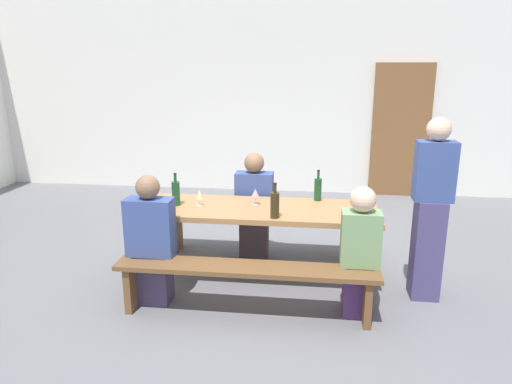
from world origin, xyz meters
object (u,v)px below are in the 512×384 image
at_px(bench_near, 246,276).
at_px(bench_far, 264,223).
at_px(wine_bottle_2, 275,204).
at_px(wine_glass_0, 199,195).
at_px(seated_guest_near_0, 151,243).
at_px(wine_bottle_0, 176,193).
at_px(seated_guest_near_1, 360,254).
at_px(wine_glass_1, 255,193).
at_px(tasting_table, 256,215).
at_px(wooden_door, 401,131).
at_px(seated_guest_far_0, 254,210).
at_px(wine_bottle_1, 318,189).
at_px(standing_host, 430,213).

xyz_separation_m(bench_near, bench_far, (0.00, 1.37, 0.00)).
height_order(wine_bottle_2, wine_glass_0, wine_bottle_2).
distance_m(bench_near, wine_glass_0, 1.00).
relative_size(bench_far, wine_glass_0, 13.50).
height_order(wine_glass_0, seated_guest_near_0, seated_guest_near_0).
distance_m(bench_near, wine_bottle_0, 1.14).
distance_m(wine_bottle_2, seated_guest_near_1, 0.83).
bearing_deg(wine_glass_1, bench_near, -88.65).
distance_m(tasting_table, wine_glass_1, 0.21).
bearing_deg(wine_bottle_0, wooden_door, 52.26).
bearing_deg(seated_guest_near_1, wine_glass_0, 70.51).
xyz_separation_m(wine_bottle_0, seated_guest_far_0, (0.68, 0.56, -0.31)).
height_order(tasting_table, wine_bottle_2, wine_bottle_2).
bearing_deg(bench_far, wine_bottle_1, -32.64).
bearing_deg(bench_near, seated_guest_near_1, 9.16).
bearing_deg(seated_guest_near_1, bench_far, 37.40).
height_order(bench_near, seated_guest_near_1, seated_guest_near_1).
height_order(tasting_table, bench_far, tasting_table).
distance_m(wine_glass_0, standing_host, 2.11).
distance_m(seated_guest_near_1, seated_guest_far_0, 1.47).
height_order(wine_bottle_1, seated_guest_near_1, seated_guest_near_1).
bearing_deg(bench_near, standing_host, 19.14).
bearing_deg(wine_glass_1, bench_far, 88.22).
bearing_deg(wine_bottle_0, bench_near, -40.61).
bearing_deg(seated_guest_far_0, tasting_table, 9.07).
relative_size(wooden_door, tasting_table, 0.92).
distance_m(wooden_door, wine_glass_0, 4.21).
bearing_deg(wine_bottle_1, tasting_table, -151.71).
xyz_separation_m(bench_far, wine_bottle_2, (0.20, -0.97, 0.51)).
bearing_deg(wine_bottle_1, standing_host, -24.87).
bearing_deg(wine_glass_1, wine_glass_0, -168.46).
bearing_deg(wine_glass_0, standing_host, -3.54).
xyz_separation_m(wine_glass_1, seated_guest_far_0, (-0.07, 0.44, -0.30)).
xyz_separation_m(wine_bottle_0, wine_glass_0, (0.23, 0.01, -0.01)).
relative_size(tasting_table, bench_far, 1.05).
bearing_deg(seated_guest_near_0, wooden_door, -34.82).
bearing_deg(wooden_door, seated_guest_near_0, -124.82).
bearing_deg(wine_bottle_0, seated_guest_far_0, 39.11).
bearing_deg(standing_host, wine_bottle_0, -2.92).
relative_size(wine_glass_1, standing_host, 0.10).
distance_m(bench_near, wine_glass_1, 0.93).
relative_size(wine_bottle_2, seated_guest_far_0, 0.27).
bearing_deg(wine_bottle_2, bench_far, 101.75).
relative_size(bench_near, wine_glass_1, 13.88).
height_order(seated_guest_near_1, standing_host, standing_host).
relative_size(bench_far, wine_bottle_0, 6.92).
height_order(bench_near, wine_bottle_0, wine_bottle_0).
relative_size(wine_glass_0, wine_glass_1, 1.03).
height_order(bench_near, bench_far, same).
bearing_deg(wine_bottle_1, wine_bottle_0, -166.05).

